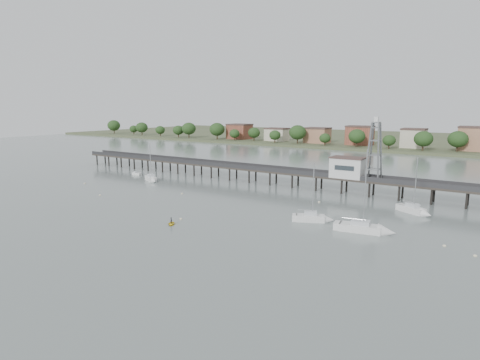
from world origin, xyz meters
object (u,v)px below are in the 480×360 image
(sailboat_c, at_px, (316,218))
(white_tender, at_px, (137,174))
(pier, at_px, (263,170))
(sailboat_e, at_px, (416,211))
(sailboat_d, at_px, (370,229))
(yellow_dinghy, at_px, (171,225))
(sailboat_b, at_px, (152,179))
(lattice_tower, at_px, (375,152))

(sailboat_c, xyz_separation_m, white_tender, (-70.35, 18.55, -0.27))
(pier, height_order, sailboat_c, sailboat_c)
(sailboat_e, bearing_deg, sailboat_d, -74.00)
(sailboat_e, distance_m, yellow_dinghy, 49.89)
(sailboat_d, bearing_deg, sailboat_b, 159.05)
(sailboat_c, height_order, yellow_dinghy, sailboat_c)
(yellow_dinghy, bearing_deg, white_tender, 110.27)
(sailboat_b, height_order, sailboat_d, sailboat_d)
(sailboat_d, distance_m, white_tender, 83.41)
(lattice_tower, distance_m, sailboat_b, 63.28)
(sailboat_e, xyz_separation_m, yellow_dinghy, (-36.86, -33.61, -0.65))
(sailboat_d, bearing_deg, sailboat_c, 164.06)
(yellow_dinghy, bearing_deg, sailboat_d, -7.97)
(sailboat_c, bearing_deg, lattice_tower, 60.74)
(sailboat_e, height_order, yellow_dinghy, sailboat_e)
(lattice_tower, relative_size, sailboat_c, 1.29)
(sailboat_d, bearing_deg, pier, 133.43)
(pier, bearing_deg, sailboat_c, -45.13)
(sailboat_b, relative_size, yellow_dinghy, 4.98)
(pier, relative_size, sailboat_d, 9.63)
(pier, height_order, white_tender, pier)
(lattice_tower, relative_size, sailboat_d, 1.00)
(sailboat_c, bearing_deg, sailboat_d, -31.07)
(pier, xyz_separation_m, sailboat_c, (28.95, -29.08, -3.15))
(yellow_dinghy, bearing_deg, sailboat_e, 8.75)
(pier, distance_m, sailboat_d, 50.00)
(lattice_tower, bearing_deg, pier, -180.00)
(sailboat_b, bearing_deg, white_tender, -175.69)
(sailboat_b, height_order, white_tender, sailboat_b)
(sailboat_b, bearing_deg, lattice_tower, 42.74)
(sailboat_b, relative_size, sailboat_c, 1.00)
(sailboat_e, height_order, white_tender, sailboat_e)
(lattice_tower, bearing_deg, yellow_dinghy, -117.95)
(lattice_tower, height_order, sailboat_e, lattice_tower)
(yellow_dinghy, bearing_deg, sailboat_c, 4.10)
(white_tender, bearing_deg, pier, 9.38)
(white_tender, xyz_separation_m, yellow_dinghy, (48.53, -35.42, -0.38))
(sailboat_b, height_order, sailboat_c, sailboat_c)
(pier, xyz_separation_m, sailboat_b, (-28.82, -16.01, -3.15))
(sailboat_b, bearing_deg, sailboat_e, 30.77)
(sailboat_e, bearing_deg, sailboat_b, -147.45)
(sailboat_d, bearing_deg, lattice_tower, 95.85)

